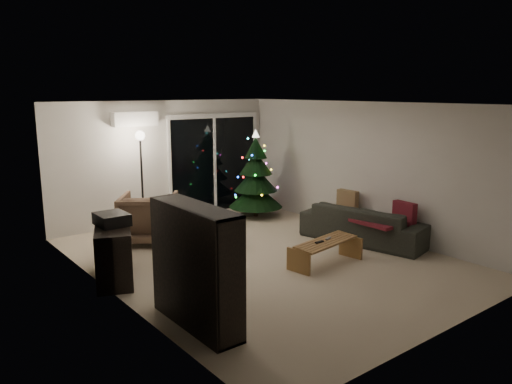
% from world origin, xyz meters
% --- Properties ---
extents(room, '(6.50, 7.51, 2.60)m').
position_xyz_m(room, '(0.46, 1.49, 1.02)').
color(room, beige).
rests_on(room, ground).
extents(bookshelf, '(0.70, 1.48, 1.44)m').
position_xyz_m(bookshelf, '(-2.25, -1.36, 0.72)').
color(bookshelf, black).
rests_on(bookshelf, floor).
extents(media_cabinet, '(0.94, 1.38, 0.81)m').
position_xyz_m(media_cabinet, '(-2.25, 0.65, 0.40)').
color(media_cabinet, black).
rests_on(media_cabinet, floor).
extents(stereo, '(0.41, 0.48, 0.17)m').
position_xyz_m(stereo, '(-2.25, 0.65, 0.89)').
color(stereo, black).
rests_on(stereo, media_cabinet).
extents(armchair, '(1.35, 1.36, 0.89)m').
position_xyz_m(armchair, '(-1.04, 1.97, 0.45)').
color(armchair, brown).
rests_on(armchair, floor).
extents(ottoman, '(0.61, 0.61, 0.45)m').
position_xyz_m(ottoman, '(-0.78, 1.53, 0.22)').
color(ottoman, beige).
rests_on(ottoman, floor).
extents(cardboard_box_a, '(0.45, 0.40, 0.27)m').
position_xyz_m(cardboard_box_a, '(-1.07, 0.74, 0.14)').
color(cardboard_box_a, white).
rests_on(cardboard_box_a, floor).
extents(cardboard_box_b, '(0.49, 0.45, 0.28)m').
position_xyz_m(cardboard_box_b, '(-0.11, 0.90, 0.14)').
color(cardboard_box_b, white).
rests_on(cardboard_box_b, floor).
extents(side_table, '(0.49, 0.49, 0.46)m').
position_xyz_m(side_table, '(0.23, 2.22, 0.23)').
color(side_table, black).
rests_on(side_table, floor).
extents(floor_lamp, '(0.30, 0.30, 1.90)m').
position_xyz_m(floor_lamp, '(-0.79, 2.72, 0.95)').
color(floor_lamp, black).
rests_on(floor_lamp, floor).
extents(sofa, '(1.36, 2.40, 0.66)m').
position_xyz_m(sofa, '(2.05, -0.41, 0.33)').
color(sofa, '#31342D').
rests_on(sofa, floor).
extents(sofa_throw, '(0.71, 1.63, 0.05)m').
position_xyz_m(sofa_throw, '(1.95, -0.41, 0.48)').
color(sofa_throw, maroon).
rests_on(sofa_throw, sofa).
extents(cushion_a, '(0.17, 0.44, 0.43)m').
position_xyz_m(cushion_a, '(2.30, 0.24, 0.60)').
color(cushion_a, olive).
rests_on(cushion_a, sofa).
extents(cushion_b, '(0.16, 0.44, 0.43)m').
position_xyz_m(cushion_b, '(2.30, -1.06, 0.60)').
color(cushion_b, maroon).
rests_on(cushion_b, sofa).
extents(coffee_table, '(1.28, 0.62, 0.39)m').
position_xyz_m(coffee_table, '(0.60, -0.84, 0.19)').
color(coffee_table, olive).
rests_on(coffee_table, floor).
extents(remote_a, '(0.15, 0.05, 0.02)m').
position_xyz_m(remote_a, '(0.45, -0.84, 0.40)').
color(remote_a, black).
rests_on(remote_a, coffee_table).
extents(remote_b, '(0.15, 0.09, 0.02)m').
position_xyz_m(remote_b, '(0.70, -0.79, 0.40)').
color(remote_b, slate).
rests_on(remote_b, coffee_table).
extents(christmas_tree, '(1.20, 1.20, 1.88)m').
position_xyz_m(christmas_tree, '(1.63, 2.27, 0.94)').
color(christmas_tree, black).
rests_on(christmas_tree, floor).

